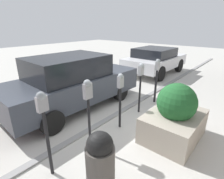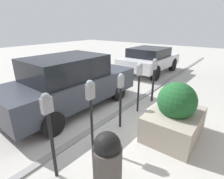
{
  "view_description": "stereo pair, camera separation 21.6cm",
  "coord_description": "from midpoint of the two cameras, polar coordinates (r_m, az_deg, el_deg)",
  "views": [
    {
      "loc": [
        -3.17,
        -2.8,
        2.51
      ],
      "look_at": [
        0.0,
        -0.11,
        0.97
      ],
      "focal_mm": 28.0,
      "sensor_mm": 36.0,
      "label": 1
    },
    {
      "loc": [
        -3.3,
        -2.63,
        2.51
      ],
      "look_at": [
        0.0,
        -0.11,
        0.97
      ],
      "focal_mm": 28.0,
      "sensor_mm": 36.0,
      "label": 2
    }
  ],
  "objects": [
    {
      "name": "curb_strip",
      "position": [
        4.95,
        -0.41,
        -9.83
      ],
      "size": [
        24.5,
        0.16,
        0.04
      ],
      "color": "gray",
      "rests_on": "ground_plane"
    },
    {
      "name": "parking_meter_fourth",
      "position": [
        5.07,
        10.58,
        4.2
      ],
      "size": [
        0.18,
        0.16,
        1.52
      ],
      "color": "black",
      "rests_on": "ground_plane"
    },
    {
      "name": "trash_bin",
      "position": [
        2.87,
        -1.52,
        -22.87
      ],
      "size": [
        0.45,
        0.45,
        1.07
      ],
      "color": "#514C47",
      "rests_on": "ground_plane"
    },
    {
      "name": "parking_meter_nearest",
      "position": [
        2.96,
        -19.31,
        -8.9
      ],
      "size": [
        0.17,
        0.14,
        1.57
      ],
      "color": "black",
      "rests_on": "ground_plane"
    },
    {
      "name": "parked_car_rear",
      "position": [
        9.84,
        14.48,
        9.41
      ],
      "size": [
        3.86,
        2.02,
        1.37
      ],
      "rotation": [
        0.0,
        0.0,
        -0.01
      ],
      "color": "silver",
      "rests_on": "ground_plane"
    },
    {
      "name": "parked_car_middle",
      "position": [
        5.55,
        -11.71,
        2.45
      ],
      "size": [
        4.39,
        1.92,
        1.66
      ],
      "rotation": [
        0.0,
        0.0,
        -0.03
      ],
      "color": "#383D47",
      "rests_on": "ground_plane"
    },
    {
      "name": "planter_box",
      "position": [
        4.3,
        21.14,
        -8.37
      ],
      "size": [
        1.5,
        1.09,
        1.34
      ],
      "color": "#A39989",
      "rests_on": "ground_plane"
    },
    {
      "name": "parking_meter_second",
      "position": [
        3.45,
        -6.06,
        -2.89
      ],
      "size": [
        0.18,
        0.15,
        1.54
      ],
      "color": "black",
      "rests_on": "ground_plane"
    },
    {
      "name": "parking_meter_middle",
      "position": [
        4.25,
        4.18,
        -0.61
      ],
      "size": [
        0.16,
        0.13,
        1.44
      ],
      "color": "black",
      "rests_on": "ground_plane"
    },
    {
      "name": "ground_plane",
      "position": [
        4.91,
        0.3,
        -10.34
      ],
      "size": [
        40.0,
        40.0,
        0.0
      ],
      "primitive_type": "plane",
      "color": "beige"
    },
    {
      "name": "parking_meter_farthest",
      "position": [
        5.95,
        15.44,
        4.96
      ],
      "size": [
        0.18,
        0.15,
        1.49
      ],
      "color": "black",
      "rests_on": "ground_plane"
    }
  ]
}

